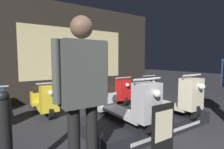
{
  "coord_description": "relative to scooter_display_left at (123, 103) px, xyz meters",
  "views": [
    {
      "loc": [
        -2.3,
        -1.57,
        1.35
      ],
      "look_at": [
        0.06,
        2.0,
        0.98
      ],
      "focal_mm": 28.0,
      "sensor_mm": 36.0,
      "label": 1
    }
  ],
  "objects": [
    {
      "name": "scooter_display_left",
      "position": [
        0.0,
        0.0,
        0.0
      ],
      "size": [
        0.54,
        1.69,
        0.84
      ],
      "color": "black",
      "rests_on": "display_platform"
    },
    {
      "name": "display_platform",
      "position": [
        0.58,
        0.02,
        -0.45
      ],
      "size": [
        2.56,
        1.27,
        0.24
      ],
      "color": "black",
      "rests_on": "ground_plane"
    },
    {
      "name": "ground_plane",
      "position": [
        0.43,
        -0.91,
        -0.57
      ],
      "size": [
        30.0,
        30.0,
        0.0
      ],
      "primitive_type": "plane",
      "color": "#2D2D33"
    },
    {
      "name": "scooter_backrow_1",
      "position": [
        -0.92,
        2.13,
        -0.24
      ],
      "size": [
        0.54,
        1.69,
        0.84
      ],
      "color": "black",
      "rests_on": "ground_plane"
    },
    {
      "name": "scooter_backrow_2",
      "position": [
        0.12,
        2.13,
        -0.24
      ],
      "size": [
        0.54,
        1.69,
        0.84
      ],
      "color": "black",
      "rests_on": "ground_plane"
    },
    {
      "name": "shop_wall_back",
      "position": [
        0.43,
        3.29,
        1.03
      ],
      "size": [
        6.49,
        0.09,
        3.2
      ],
      "color": "#28231E",
      "rests_on": "ground_plane"
    },
    {
      "name": "person_left_browsing",
      "position": [
        -1.12,
        -0.78,
        0.52
      ],
      "size": [
        0.63,
        0.26,
        1.8
      ],
      "color": "black",
      "rests_on": "ground_plane"
    },
    {
      "name": "scooter_display_right",
      "position": [
        1.15,
        0.0,
        0.0
      ],
      "size": [
        0.54,
        1.69,
        0.84
      ],
      "color": "black",
      "rests_on": "display_platform"
    },
    {
      "name": "scooter_backrow_4",
      "position": [
        2.22,
        2.13,
        -0.24
      ],
      "size": [
        0.54,
        1.69,
        0.84
      ],
      "color": "black",
      "rests_on": "ground_plane"
    },
    {
      "name": "price_sign_board",
      "position": [
        0.07,
        -0.87,
        -0.2
      ],
      "size": [
        0.43,
        0.04,
        0.72
      ],
      "color": "black",
      "rests_on": "ground_plane"
    },
    {
      "name": "street_bollard",
      "position": [
        -1.83,
        -0.4,
        -0.05
      ],
      "size": [
        0.13,
        0.13,
        1.03
      ],
      "color": "black",
      "rests_on": "ground_plane"
    },
    {
      "name": "scooter_backrow_3",
      "position": [
        1.17,
        2.13,
        -0.24
      ],
      "size": [
        0.54,
        1.69,
        0.84
      ],
      "color": "black",
      "rests_on": "ground_plane"
    }
  ]
}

